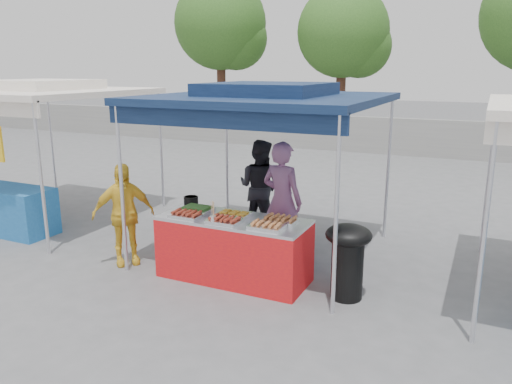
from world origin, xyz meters
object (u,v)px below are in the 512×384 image
at_px(cooking_pot, 191,201).
at_px(helper_man, 260,187).
at_px(vendor_table, 234,249).
at_px(customer_person, 123,214).
at_px(wok_burner, 348,255).
at_px(vendor_woman, 282,201).

relative_size(cooking_pot, helper_man, 0.13).
xyz_separation_m(vendor_table, cooking_pot, (-0.87, 0.34, 0.49)).
height_order(vendor_table, customer_person, customer_person).
xyz_separation_m(wok_burner, helper_man, (-2.04, 1.86, 0.25)).
distance_m(helper_man, customer_person, 2.43).
bearing_deg(wok_burner, customer_person, -159.70).
distance_m(wok_burner, helper_man, 2.77).
relative_size(vendor_woman, customer_person, 1.19).
bearing_deg(helper_man, customer_person, 65.30).
height_order(cooking_pot, wok_burner, cooking_pot).
bearing_deg(cooking_pot, wok_burner, -6.37).
height_order(wok_burner, vendor_woman, vendor_woman).
relative_size(vendor_table, vendor_woman, 1.13).
height_order(cooking_pot, helper_man, helper_man).
distance_m(cooking_pot, helper_man, 1.64).
relative_size(wok_burner, customer_person, 0.64).
bearing_deg(helper_man, vendor_woman, 134.14).
xyz_separation_m(wok_burner, vendor_woman, (-1.24, 0.91, 0.32)).
height_order(wok_burner, helper_man, helper_man).
bearing_deg(wok_burner, vendor_woman, 159.49).
relative_size(vendor_table, customer_person, 1.34).
bearing_deg(vendor_woman, vendor_table, 83.57).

